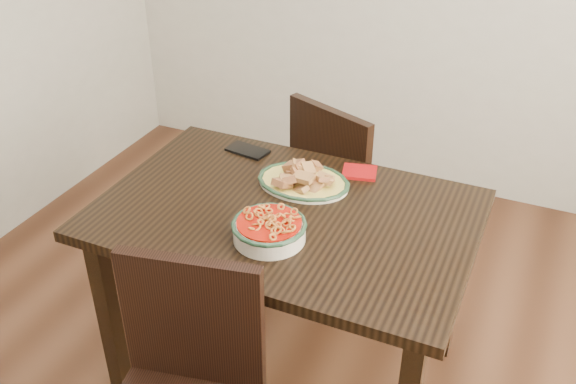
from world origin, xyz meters
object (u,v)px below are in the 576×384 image
at_px(chair_far, 344,184).
at_px(smartphone, 248,150).
at_px(dining_table, 286,232).
at_px(noodle_bowl, 269,228).
at_px(fish_plate, 303,174).

relative_size(chair_far, smartphone, 5.49).
distance_m(dining_table, noodle_bowl, 0.22).
distance_m(dining_table, smartphone, 0.45).
height_order(fish_plate, smartphone, fish_plate).
relative_size(dining_table, fish_plate, 3.81).
height_order(chair_far, fish_plate, chair_far).
xyz_separation_m(chair_far, fish_plate, (-0.00, -0.46, 0.30)).
bearing_deg(chair_far, fish_plate, 111.65).
xyz_separation_m(dining_table, fish_plate, (-0.01, 0.18, 0.14)).
height_order(chair_far, smartphone, chair_far).
relative_size(noodle_bowl, smartphone, 1.48).
bearing_deg(chair_far, smartphone, 68.63).
height_order(dining_table, noodle_bowl, noodle_bowl).
distance_m(noodle_bowl, smartphone, 0.59).
relative_size(fish_plate, smartphone, 2.05).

